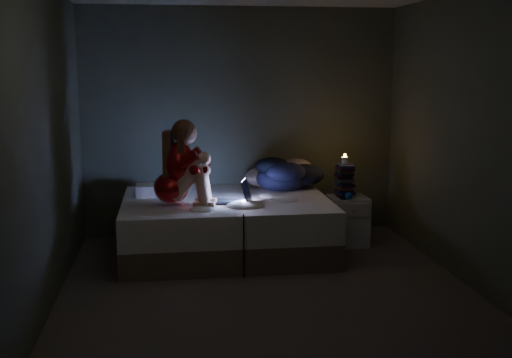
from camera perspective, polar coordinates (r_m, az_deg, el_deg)
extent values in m
cube|color=#433B38|center=(5.61, 0.93, -10.04)|extent=(3.60, 3.80, 0.02)
cube|color=#45493E|center=(7.18, -1.42, 5.23)|extent=(3.60, 0.02, 2.60)
cube|color=#45493E|center=(3.44, 5.94, -0.56)|extent=(3.60, 0.02, 2.60)
cube|color=#45493E|center=(5.32, -18.68, 2.85)|extent=(0.02, 3.80, 2.60)
cube|color=#45493E|center=(5.85, 18.79, 3.49)|extent=(0.02, 3.80, 2.60)
cube|color=white|center=(6.69, -9.26, -0.99)|extent=(0.40, 0.28, 0.11)
cube|color=silver|center=(6.87, 8.41, -3.83)|extent=(0.41, 0.37, 0.54)
cylinder|color=beige|center=(6.78, 8.16, 1.73)|extent=(0.07, 0.07, 0.08)
cube|color=black|center=(6.71, 7.96, -1.74)|extent=(0.08, 0.14, 0.01)
sphere|color=navy|center=(6.66, 8.48, -1.55)|extent=(0.08, 0.08, 0.08)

